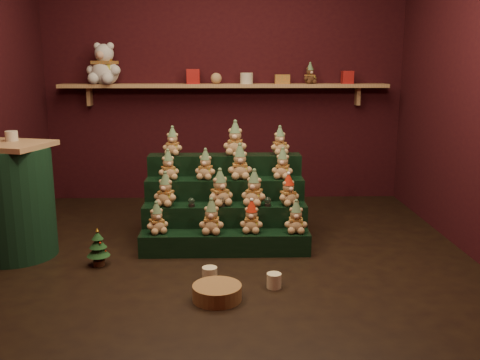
{
  "coord_description": "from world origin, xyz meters",
  "views": [
    {
      "loc": [
        0.02,
        -4.1,
        1.55
      ],
      "look_at": [
        0.13,
        0.25,
        0.59
      ],
      "focal_mm": 40.0,
      "sensor_mm": 36.0,
      "label": 1
    }
  ],
  "objects_px": {
    "mini_christmas_tree": "(98,247)",
    "brown_bear": "(310,74)",
    "wicker_basket": "(217,292)",
    "riser_tier_front": "(225,243)",
    "side_table": "(12,201)",
    "white_bear": "(104,58)",
    "snow_globe_c": "(268,202)",
    "snow_globe_a": "(191,202)",
    "mug_left": "(210,275)",
    "snow_globe_b": "(221,201)",
    "mug_right": "(274,281)"
  },
  "relations": [
    {
      "from": "mini_christmas_tree",
      "to": "brown_bear",
      "type": "distance_m",
      "value": 3.04
    },
    {
      "from": "wicker_basket",
      "to": "mini_christmas_tree",
      "type": "bearing_deg",
      "value": 145.39
    },
    {
      "from": "riser_tier_front",
      "to": "wicker_basket",
      "type": "bearing_deg",
      "value": -93.36
    },
    {
      "from": "side_table",
      "to": "white_bear",
      "type": "distance_m",
      "value": 2.11
    },
    {
      "from": "side_table",
      "to": "snow_globe_c",
      "type": "bearing_deg",
      "value": 20.59
    },
    {
      "from": "riser_tier_front",
      "to": "snow_globe_a",
      "type": "distance_m",
      "value": 0.45
    },
    {
      "from": "mug_left",
      "to": "snow_globe_c",
      "type": "bearing_deg",
      "value": 57.55
    },
    {
      "from": "riser_tier_front",
      "to": "mug_left",
      "type": "bearing_deg",
      "value": -100.67
    },
    {
      "from": "riser_tier_front",
      "to": "snow_globe_b",
      "type": "distance_m",
      "value": 0.36
    },
    {
      "from": "riser_tier_front",
      "to": "wicker_basket",
      "type": "xyz_separation_m",
      "value": [
        -0.05,
        -0.88,
        -0.04
      ]
    },
    {
      "from": "brown_bear",
      "to": "mug_right",
      "type": "bearing_deg",
      "value": -126.11
    },
    {
      "from": "mini_christmas_tree",
      "to": "white_bear",
      "type": "height_order",
      "value": "white_bear"
    },
    {
      "from": "snow_globe_a",
      "to": "mug_left",
      "type": "xyz_separation_m",
      "value": [
        0.17,
        -0.74,
        -0.34
      ]
    },
    {
      "from": "mug_left",
      "to": "mug_right",
      "type": "distance_m",
      "value": 0.47
    },
    {
      "from": "snow_globe_c",
      "to": "wicker_basket",
      "type": "distance_m",
      "value": 1.18
    },
    {
      "from": "mini_christmas_tree",
      "to": "wicker_basket",
      "type": "height_order",
      "value": "mini_christmas_tree"
    },
    {
      "from": "snow_globe_b",
      "to": "wicker_basket",
      "type": "distance_m",
      "value": 1.1
    },
    {
      "from": "mug_right",
      "to": "snow_globe_a",
      "type": "bearing_deg",
      "value": 126.1
    },
    {
      "from": "snow_globe_b",
      "to": "brown_bear",
      "type": "distance_m",
      "value": 2.12
    },
    {
      "from": "mug_left",
      "to": "mug_right",
      "type": "relative_size",
      "value": 1.05
    },
    {
      "from": "riser_tier_front",
      "to": "snow_globe_b",
      "type": "bearing_deg",
      "value": 100.4
    },
    {
      "from": "riser_tier_front",
      "to": "snow_globe_c",
      "type": "height_order",
      "value": "snow_globe_c"
    },
    {
      "from": "mug_right",
      "to": "wicker_basket",
      "type": "height_order",
      "value": "mug_right"
    },
    {
      "from": "riser_tier_front",
      "to": "brown_bear",
      "type": "bearing_deg",
      "value": 61.72
    },
    {
      "from": "riser_tier_front",
      "to": "mug_left",
      "type": "height_order",
      "value": "riser_tier_front"
    },
    {
      "from": "mini_christmas_tree",
      "to": "brown_bear",
      "type": "height_order",
      "value": "brown_bear"
    },
    {
      "from": "snow_globe_b",
      "to": "white_bear",
      "type": "bearing_deg",
      "value": 128.66
    },
    {
      "from": "snow_globe_b",
      "to": "mini_christmas_tree",
      "type": "xyz_separation_m",
      "value": [
        -0.95,
        -0.4,
        -0.26
      ]
    },
    {
      "from": "snow_globe_a",
      "to": "white_bear",
      "type": "xyz_separation_m",
      "value": [
        -1.01,
        1.58,
        1.2
      ]
    },
    {
      "from": "wicker_basket",
      "to": "brown_bear",
      "type": "height_order",
      "value": "brown_bear"
    },
    {
      "from": "mug_left",
      "to": "white_bear",
      "type": "height_order",
      "value": "white_bear"
    },
    {
      "from": "mug_right",
      "to": "brown_bear",
      "type": "height_order",
      "value": "brown_bear"
    },
    {
      "from": "riser_tier_front",
      "to": "white_bear",
      "type": "xyz_separation_m",
      "value": [
        -1.29,
        1.74,
        1.51
      ]
    },
    {
      "from": "snow_globe_a",
      "to": "wicker_basket",
      "type": "height_order",
      "value": "snow_globe_a"
    },
    {
      "from": "snow_globe_c",
      "to": "mug_right",
      "type": "distance_m",
      "value": 0.93
    },
    {
      "from": "snow_globe_b",
      "to": "white_bear",
      "type": "height_order",
      "value": "white_bear"
    },
    {
      "from": "wicker_basket",
      "to": "brown_bear",
      "type": "bearing_deg",
      "value": 69.37
    },
    {
      "from": "snow_globe_b",
      "to": "side_table",
      "type": "height_order",
      "value": "side_table"
    },
    {
      "from": "mug_right",
      "to": "white_bear",
      "type": "distance_m",
      "value": 3.32
    },
    {
      "from": "side_table",
      "to": "mini_christmas_tree",
      "type": "distance_m",
      "value": 0.83
    },
    {
      "from": "snow_globe_a",
      "to": "mug_left",
      "type": "distance_m",
      "value": 0.84
    },
    {
      "from": "snow_globe_a",
      "to": "side_table",
      "type": "bearing_deg",
      "value": -173.79
    },
    {
      "from": "mini_christmas_tree",
      "to": "white_bear",
      "type": "distance_m",
      "value": 2.47
    },
    {
      "from": "snow_globe_a",
      "to": "snow_globe_b",
      "type": "xyz_separation_m",
      "value": [
        0.25,
        0.0,
        0.01
      ]
    },
    {
      "from": "mini_christmas_tree",
      "to": "mug_right",
      "type": "relative_size",
      "value": 2.91
    },
    {
      "from": "white_bear",
      "to": "snow_globe_a",
      "type": "bearing_deg",
      "value": -41.26
    },
    {
      "from": "white_bear",
      "to": "mug_right",
      "type": "bearing_deg",
      "value": -40.02
    },
    {
      "from": "brown_bear",
      "to": "snow_globe_a",
      "type": "bearing_deg",
      "value": -150.07
    },
    {
      "from": "mug_left",
      "to": "wicker_basket",
      "type": "distance_m",
      "value": 0.31
    },
    {
      "from": "mini_christmas_tree",
      "to": "snow_globe_a",
      "type": "bearing_deg",
      "value": 29.78
    }
  ]
}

